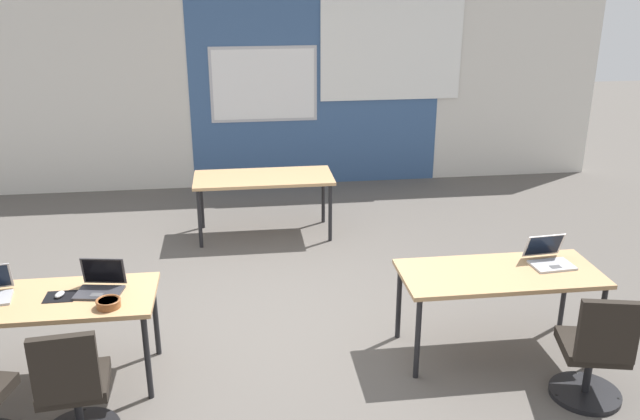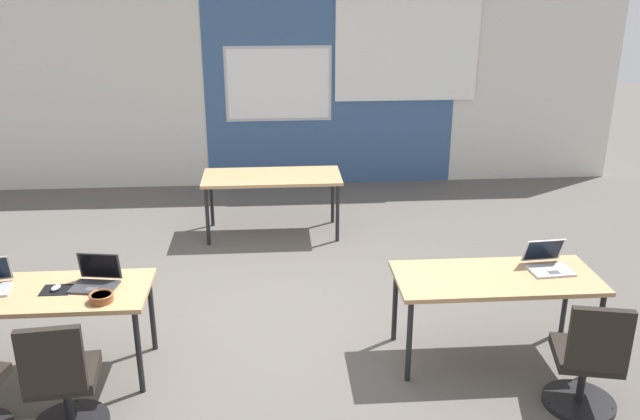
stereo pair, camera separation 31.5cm
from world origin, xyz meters
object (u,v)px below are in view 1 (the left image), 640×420
(chair_near_right_end, at_px, (594,357))
(snack_bowl, at_px, (108,303))
(mouse_near_left_inner, at_px, (60,294))
(desk_far_center, at_px, (264,181))
(chair_near_left_inner, at_px, (74,395))
(laptop_near_left_inner, at_px, (101,285))
(desk_near_right, at_px, (499,278))
(desk_near_left, at_px, (46,305))
(laptop_near_right_end, at_px, (549,258))

(chair_near_right_end, xyz_separation_m, snack_bowl, (-3.44, 0.56, 0.38))
(mouse_near_left_inner, height_order, snack_bowl, snack_bowl)
(desk_far_center, xyz_separation_m, chair_near_left_inner, (-1.43, -3.55, -0.28))
(chair_near_right_end, height_order, laptop_near_left_inner, laptop_near_left_inner)
(desk_near_right, bearing_deg, chair_near_left_inner, -166.77)
(chair_near_right_end, xyz_separation_m, chair_near_left_inner, (-3.61, 0.02, 0.00))
(desk_near_right, distance_m, laptop_near_left_inner, 3.11)
(desk_near_right, height_order, desk_far_center, same)
(desk_far_center, bearing_deg, chair_near_left_inner, -111.93)
(laptop_near_left_inner, distance_m, chair_near_left_inner, 0.90)
(mouse_near_left_inner, xyz_separation_m, snack_bowl, (0.38, -0.21, 0.01))
(chair_near_right_end, height_order, mouse_near_left_inner, chair_near_right_end)
(desk_near_left, height_order, desk_near_right, same)
(desk_far_center, bearing_deg, chair_near_right_end, -58.51)
(chair_near_right_end, distance_m, laptop_near_left_inner, 3.66)
(desk_far_center, relative_size, laptop_near_left_inner, 4.32)
(desk_near_left, xyz_separation_m, desk_far_center, (1.75, 2.80, 0.00))
(desk_far_center, height_order, chair_near_right_end, chair_near_right_end)
(desk_near_right, bearing_deg, desk_near_left, 180.00)
(laptop_near_left_inner, relative_size, mouse_near_left_inner, 3.31)
(laptop_near_left_inner, relative_size, chair_near_left_inner, 0.40)
(desk_near_left, xyz_separation_m, desk_near_right, (3.50, 0.00, 0.00))
(mouse_near_left_inner, distance_m, chair_near_left_inner, 0.86)
(laptop_near_right_end, bearing_deg, mouse_near_left_inner, 176.66)
(desk_far_center, xyz_separation_m, snack_bowl, (-1.26, -3.00, 0.10))
(chair_near_left_inner, distance_m, snack_bowl, 0.69)
(chair_near_left_inner, bearing_deg, laptop_near_right_end, -172.87)
(chair_near_right_end, distance_m, mouse_near_left_inner, 3.92)
(chair_near_right_end, bearing_deg, laptop_near_left_inner, -0.25)
(desk_near_left, distance_m, desk_near_right, 3.50)
(laptop_near_left_inner, bearing_deg, desk_near_right, 8.42)
(laptop_near_left_inner, height_order, mouse_near_left_inner, laptop_near_left_inner)
(chair_near_left_inner, bearing_deg, snack_bowl, -113.32)
(laptop_near_left_inner, bearing_deg, laptop_near_right_end, 10.14)
(laptop_near_right_end, relative_size, mouse_near_left_inner, 3.17)
(desk_near_right, bearing_deg, chair_near_right_end, -60.45)
(laptop_near_right_end, bearing_deg, chair_near_right_end, -95.90)
(desk_far_center, relative_size, mouse_near_left_inner, 14.32)
(laptop_near_right_end, relative_size, laptop_near_left_inner, 0.96)
(desk_far_center, distance_m, laptop_near_left_inner, 3.06)
(mouse_near_left_inner, bearing_deg, laptop_near_left_inner, 11.38)
(desk_near_right, xyz_separation_m, chair_near_right_end, (0.43, -0.77, -0.28))
(desk_near_left, height_order, laptop_near_left_inner, laptop_near_left_inner)
(chair_near_right_end, relative_size, chair_near_left_inner, 1.00)
(laptop_near_left_inner, height_order, chair_near_left_inner, laptop_near_left_inner)
(laptop_near_right_end, xyz_separation_m, laptop_near_left_inner, (-3.56, -0.03, 0.00))
(desk_near_right, distance_m, chair_near_left_inner, 3.28)
(snack_bowl, bearing_deg, desk_near_right, 3.84)
(chair_near_right_end, distance_m, chair_near_left_inner, 3.61)
(desk_far_center, bearing_deg, laptop_near_right_end, -50.82)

